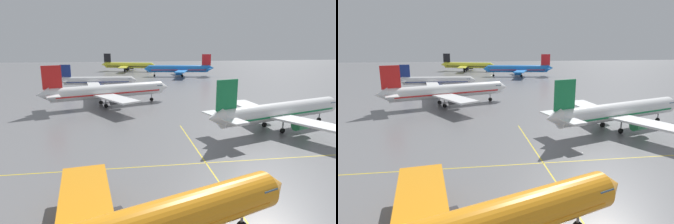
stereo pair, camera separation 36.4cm
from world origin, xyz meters
The scene contains 5 objects.
airliner_second_row centered at (20.62, 49.11, 3.98)m, with size 36.69×31.35×11.67m.
airliner_third_row centered at (-17.32, 79.87, 4.28)m, with size 39.11×33.49×12.53m.
airliner_far_left_stand centered at (-23.42, 113.46, 3.43)m, with size 32.28×27.83×10.04m.
airliner_far_right_stand centered at (18.76, 154.98, 4.25)m, with size 40.04×34.26×12.45m.
airliner_distant_taxiway centered at (-9.82, 189.96, 4.00)m, with size 36.78×31.45×11.72m.
Camera 2 is at (-11.78, -7.11, 18.27)m, focal length 30.76 mm.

